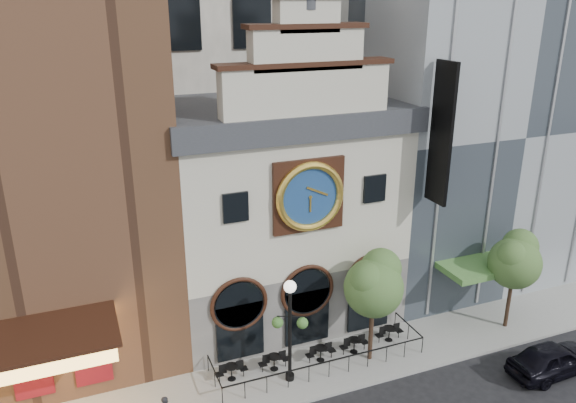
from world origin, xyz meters
The scene contains 15 objects.
ground centered at (0.00, 0.00, 0.00)m, with size 120.00×120.00×0.00m, color black.
sidewalk centered at (0.00, 2.50, 0.07)m, with size 44.00×5.00×0.15m, color gray.
clock_building centered at (0.00, 7.82, 6.69)m, with size 12.60×8.78×18.65m.
theater_building centered at (-13.00, 9.96, 12.60)m, with size 14.00×15.60×25.00m.
retail_building centered at (12.99, 9.99, 10.14)m, with size 14.00×14.40×20.00m.
cafe_railing centered at (0.00, 2.50, 0.60)m, with size 10.60×2.60×0.90m, color black, non-canonical shape.
bistro_0 centered at (-4.42, 2.75, 0.61)m, with size 1.58×0.68×0.90m.
bistro_1 centered at (-2.25, 2.72, 0.61)m, with size 1.58×0.68×0.90m.
bistro_2 centered at (0.17, 2.53, 0.61)m, with size 1.58×0.68×0.90m.
bistro_3 centered at (2.07, 2.53, 0.61)m, with size 1.58×0.68×0.90m.
bistro_4 centered at (4.30, 2.79, 0.61)m, with size 1.58×0.68×0.90m.
car_right centered at (10.38, -2.39, 0.81)m, with size 1.92×4.78×1.63m, color black.
lamppost centered at (-1.82, 1.73, 3.43)m, with size 1.60×1.01×5.30m.
tree_left centered at (2.62, 1.82, 4.42)m, with size 3.02×2.91×5.82m.
tree_right centered at (11.14, 1.65, 4.25)m, with size 2.90×2.80×5.59m.
Camera 1 is at (-10.18, -19.01, 17.41)m, focal length 35.00 mm.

